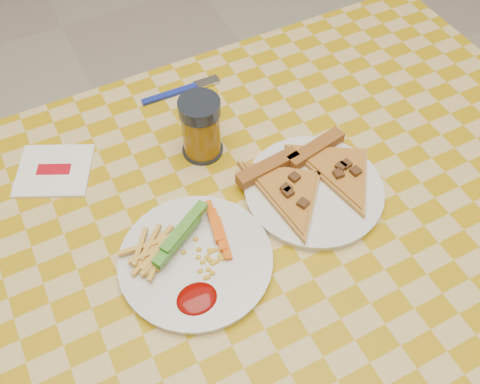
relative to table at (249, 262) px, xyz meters
name	(u,v)px	position (x,y,z in m)	size (l,w,h in m)	color
table	(249,262)	(0.00, 0.00, 0.00)	(1.28, 0.88, 0.76)	silver
plate_left	(196,261)	(-0.09, 0.00, 0.08)	(0.23, 0.23, 0.01)	white
plate_right	(314,191)	(0.13, 0.03, 0.08)	(0.22, 0.22, 0.01)	white
fries_veggies	(186,250)	(-0.10, 0.01, 0.10)	(0.18, 0.17, 0.04)	#EAD14A
pizza_slices	(310,178)	(0.14, 0.05, 0.09)	(0.27, 0.24, 0.02)	#BD853A
drink_glass	(201,128)	(0.01, 0.20, 0.13)	(0.07, 0.07, 0.12)	black
napkin	(54,170)	(-0.23, 0.27, 0.08)	(0.16, 0.16, 0.01)	white
fork	(182,90)	(0.04, 0.35, 0.08)	(0.16, 0.02, 0.01)	navy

